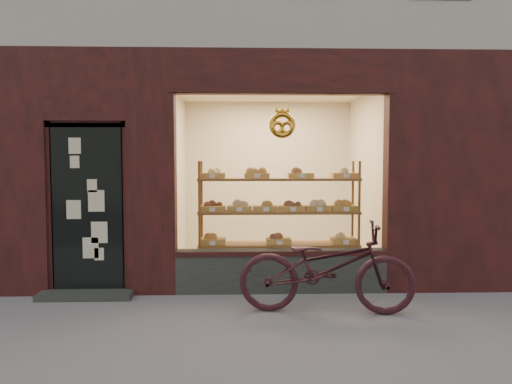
{
  "coord_description": "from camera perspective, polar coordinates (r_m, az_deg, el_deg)",
  "views": [
    {
      "loc": [
        -0.09,
        -4.26,
        1.71
      ],
      "look_at": [
        0.12,
        2.0,
        1.31
      ],
      "focal_mm": 35.0,
      "sensor_mm": 36.0,
      "label": 1
    }
  ],
  "objects": [
    {
      "name": "ground",
      "position": [
        4.59,
        -0.71,
        -18.24
      ],
      "size": [
        90.0,
        90.0,
        0.0
      ],
      "primitive_type": "plane",
      "color": "slate"
    },
    {
      "name": "display_shelf",
      "position": [
        6.88,
        2.6,
        -3.29
      ],
      "size": [
        2.2,
        0.45,
        1.7
      ],
      "color": "brown",
      "rests_on": "ground"
    },
    {
      "name": "bicycle",
      "position": [
        5.69,
        8.05,
        -8.54
      ],
      "size": [
        2.02,
        0.93,
        1.03
      ],
      "primitive_type": "imported",
      "rotation": [
        0.0,
        0.0,
        1.44
      ],
      "color": "black",
      "rests_on": "ground"
    }
  ]
}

